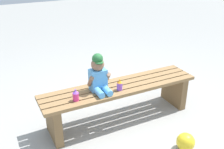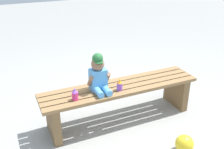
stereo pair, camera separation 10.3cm
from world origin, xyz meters
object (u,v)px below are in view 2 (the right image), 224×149
at_px(sippy_cup_left, 75,95).
at_px(sippy_cup_right, 120,85).
at_px(child_figure, 99,75).
at_px(toy_ball, 184,144).
at_px(park_bench, 120,96).

distance_m(sippy_cup_left, sippy_cup_right, 0.48).
bearing_deg(sippy_cup_right, sippy_cup_left, 180.00).
bearing_deg(child_figure, toy_ball, -53.06).
distance_m(sippy_cup_left, toy_ball, 1.15).
distance_m(child_figure, sippy_cup_right, 0.25).
xyz_separation_m(park_bench, sippy_cup_left, (-0.54, -0.08, 0.19)).
distance_m(park_bench, sippy_cup_left, 0.58).
distance_m(park_bench, sippy_cup_right, 0.21).
relative_size(sippy_cup_right, toy_ball, 0.70).
height_order(sippy_cup_left, toy_ball, sippy_cup_left).
height_order(park_bench, sippy_cup_left, sippy_cup_left).
height_order(park_bench, child_figure, child_figure).
relative_size(sippy_cup_left, toy_ball, 0.70).
bearing_deg(child_figure, sippy_cup_right, -25.00).
relative_size(park_bench, sippy_cup_left, 14.23).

